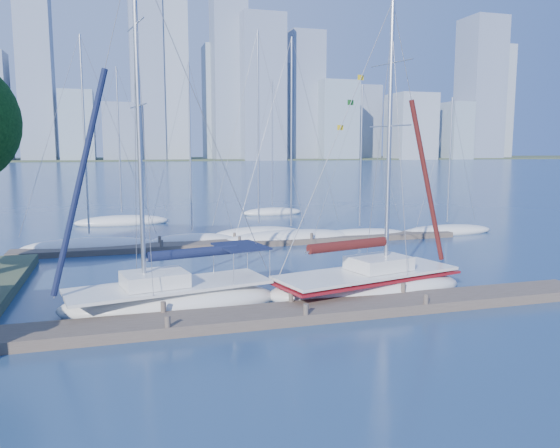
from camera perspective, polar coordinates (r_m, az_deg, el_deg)
name	(u,v)px	position (r m, az deg, el deg)	size (l,w,h in m)	color
ground	(298,318)	(21.27, 1.91, -9.79)	(700.00, 700.00, 0.00)	navy
near_dock	(298,313)	(21.21, 1.91, -9.27)	(26.00, 2.00, 0.40)	#4C4138
far_dock	(252,243)	(36.76, -2.99, -1.96)	(30.00, 1.80, 0.36)	#4C4138
far_shore	(129,160)	(339.35, -15.46, 6.50)	(800.00, 100.00, 1.50)	#38472D
sailboat_navy	(170,282)	(22.51, -11.46, -5.99)	(9.07, 4.47, 14.42)	silver
sailboat_maroon	(368,273)	(24.55, 9.13, -5.12)	(9.54, 4.99, 13.29)	silver
bg_boat_0	(90,246)	(37.07, -19.26, -2.16)	(8.54, 3.03, 13.74)	silver
bg_boat_1	(192,240)	(37.76, -9.15, -1.67)	(6.26, 3.39, 12.42)	silver
bg_boat_2	(259,233)	(40.11, -2.22, -0.96)	(6.96, 2.87, 15.06)	silver
bg_boat_3	(291,238)	(38.11, 1.18, -1.45)	(9.61, 6.02, 14.23)	silver
bg_boat_4	(359,235)	(40.16, 8.31, -1.13)	(7.70, 3.29, 11.22)	silver
bg_boat_5	(447,231)	(43.63, 17.04, -0.68)	(7.83, 4.84, 10.56)	silver
bg_boat_6	(122,221)	(48.79, -16.16, 0.28)	(8.15, 3.83, 13.58)	silver
bg_boat_7	(272,212)	(54.04, -0.80, 1.29)	(6.19, 2.66, 13.35)	silver
skyline	(178,98)	(312.46, -10.65, 12.79)	(502.30, 51.31, 103.59)	#7D90A1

